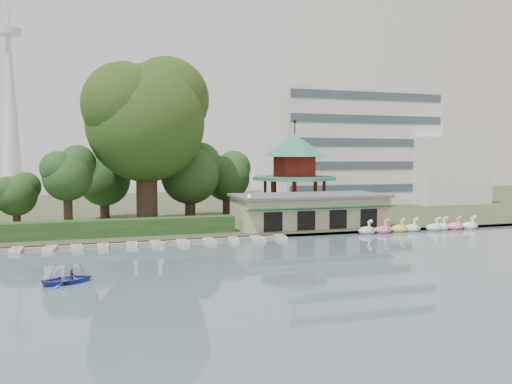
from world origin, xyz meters
name	(u,v)px	position (x,y,z in m)	size (l,w,h in m)	color
ground_plane	(300,275)	(0.00, 0.00, 0.00)	(220.00, 220.00, 0.00)	slate
shore	(189,207)	(0.00, 52.00, 0.20)	(220.00, 70.00, 0.40)	#424930
embankment	(240,237)	(0.00, 17.30, 0.15)	(220.00, 0.60, 0.30)	gray
dock	(126,243)	(-12.00, 17.20, 0.12)	(34.00, 1.60, 0.24)	gray
boathouse	(309,210)	(10.00, 21.97, 2.37)	(18.60, 9.39, 3.90)	#B8AA89
pavilion	(295,167)	(12.00, 32.00, 7.48)	(12.40, 12.40, 13.50)	#B8AA89
office_building	(365,152)	(32.67, 49.00, 9.73)	(38.00, 18.00, 20.00)	silver
broadcast_tower	(10,77)	(-42.00, 140.00, 33.98)	(8.00, 8.00, 96.00)	silver
hedge	(95,229)	(-15.00, 20.50, 1.30)	(30.00, 2.00, 1.80)	#274B20
lamp_post	(249,206)	(1.50, 19.00, 3.34)	(0.36, 0.36, 4.28)	black
big_tree	(147,115)	(-8.81, 28.23, 13.99)	(15.71, 14.64, 21.13)	#3A281C
small_trees	(140,176)	(-9.43, 32.59, 6.43)	(39.40, 16.37, 10.49)	#3A281C
swan_boats	(421,228)	(22.27, 16.55, 0.40)	(16.42, 2.12, 1.92)	silver
moored_rowboats	(132,245)	(-11.51, 15.83, 0.18)	(32.49, 2.63, 0.36)	silver
rowboat_with_passengers	(68,276)	(-16.53, 2.41, 0.50)	(5.59, 4.70, 2.01)	#3543B2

